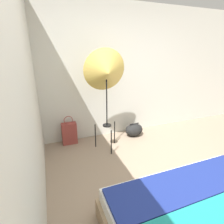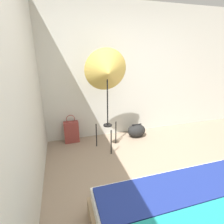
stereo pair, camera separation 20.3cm
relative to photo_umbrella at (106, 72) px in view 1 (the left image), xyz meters
The scene contains 6 objects.
ground_plane 2.18m from the photo_umbrella, 76.92° to the right, with size 14.00×14.00×0.00m, color gray.
wall_back 0.70m from the photo_umbrella, 56.89° to the left, with size 8.00×0.05×2.60m.
wall_side_left 1.30m from the photo_umbrella, 150.76° to the right, with size 0.05×8.00×2.60m.
photo_umbrella is the anchor object (origin of this frame).
tote_bag 1.40m from the photo_umbrella, 146.07° to the left, with size 0.28×0.14×0.57m.
duffel_bag 1.46m from the photo_umbrella, 20.46° to the left, with size 0.38×0.27×0.28m.
Camera 1 is at (-1.32, -1.10, 1.73)m, focal length 28.00 mm.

